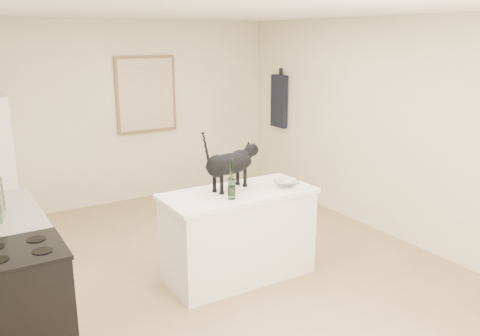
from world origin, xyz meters
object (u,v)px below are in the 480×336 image
object	(u,v)px
stove	(25,309)
black_cat	(229,167)
glass_bowl	(286,184)
wine_bottle	(231,182)

from	to	relation	value
stove	black_cat	bearing A→B (deg)	14.14
glass_bowl	stove	bearing A→B (deg)	-173.51
stove	wine_bottle	bearing A→B (deg)	7.27
black_cat	glass_bowl	bearing A→B (deg)	-38.21
stove	black_cat	size ratio (longest dim) A/B	1.35
stove	wine_bottle	size ratio (longest dim) A/B	2.67
stove	wine_bottle	xyz separation A→B (m)	(1.88, 0.24, 0.62)
stove	glass_bowl	distance (m)	2.61
black_cat	wine_bottle	distance (m)	0.30
black_cat	glass_bowl	distance (m)	0.61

